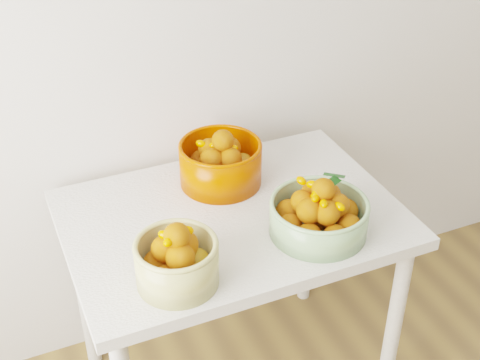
# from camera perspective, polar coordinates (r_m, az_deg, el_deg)

# --- Properties ---
(table) EXTENTS (1.00, 0.70, 0.75)m
(table) POSITION_cam_1_polar(r_m,az_deg,el_deg) (2.07, -0.65, -5.02)
(table) COLOR silver
(table) RESTS_ON ground
(bowl_cream) EXTENTS (0.25, 0.25, 0.19)m
(bowl_cream) POSITION_cam_1_polar(r_m,az_deg,el_deg) (1.74, -5.42, -6.87)
(bowl_cream) COLOR tan
(bowl_cream) RESTS_ON table
(bowl_green) EXTENTS (0.38, 0.38, 0.18)m
(bowl_green) POSITION_cam_1_polar(r_m,az_deg,el_deg) (1.92, 6.74, -2.91)
(bowl_green) COLOR #8AB27B
(bowl_green) RESTS_ON table
(bowl_orange) EXTENTS (0.27, 0.27, 0.19)m
(bowl_orange) POSITION_cam_1_polar(r_m,az_deg,el_deg) (2.12, -1.69, 1.52)
(bowl_orange) COLOR #C33500
(bowl_orange) RESTS_ON table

